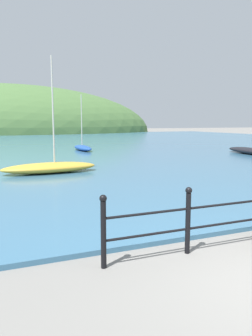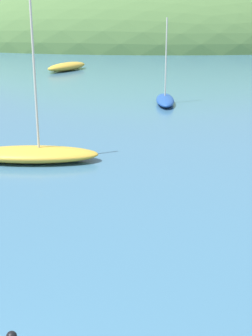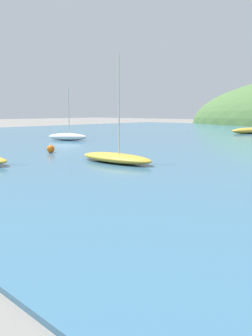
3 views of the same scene
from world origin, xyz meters
name	(u,v)px [view 3 (image 3 of 3)]	position (x,y,z in m)	size (l,w,h in m)	color
boat_white_sailboat	(68,137)	(-13.14, 17.30, 0.43)	(3.52, 2.62, 4.44)	silver
boat_red_dinghy	(250,131)	(-5.25, 36.65, 0.44)	(3.29, 5.21, 0.67)	gold
boat_twin_mast	(116,157)	(-1.45, 11.21, 0.35)	(4.22, 1.59, 5.02)	gold
mooring_buoy	(51,149)	(-6.99, 11.32, 0.33)	(0.47, 0.47, 0.47)	orange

